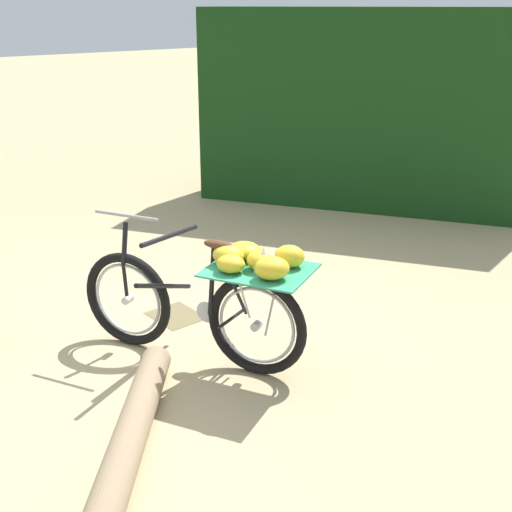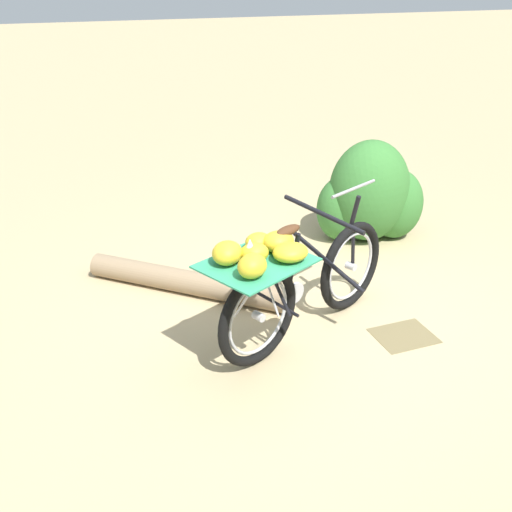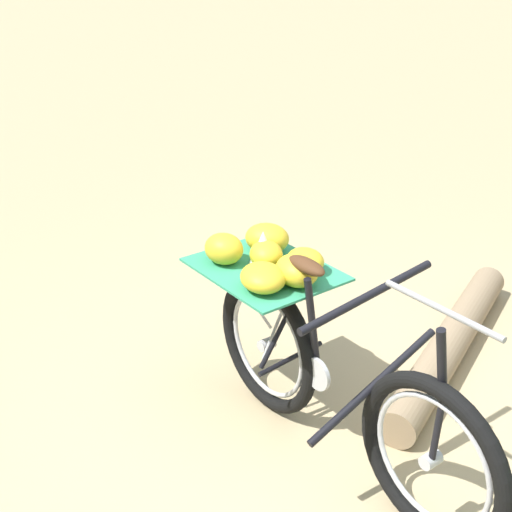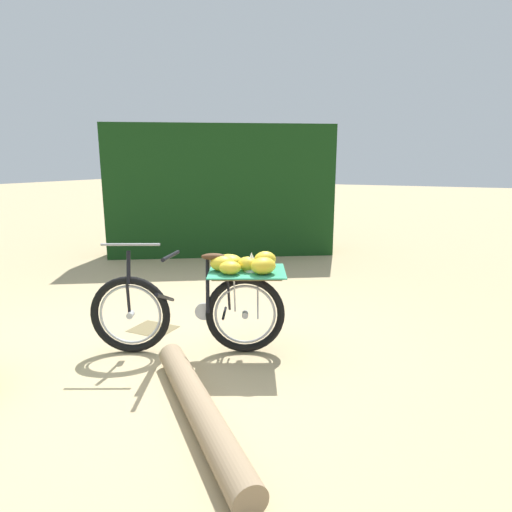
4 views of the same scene
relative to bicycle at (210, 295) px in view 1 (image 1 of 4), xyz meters
The scene contains 5 objects.
ground_plane 0.68m from the bicycle, behind, with size 60.00×60.00×0.00m, color tan.
foliage_hedge 4.53m from the bicycle, 117.26° to the left, with size 4.14×0.90×2.39m, color #143814.
bicycle is the anchor object (origin of this frame).
fallen_log 1.19m from the bicycle, 61.35° to the right, with size 0.20×0.20×1.82m, color #937A5B.
leaf_litter_patch 0.99m from the bicycle, 163.31° to the left, with size 0.44×0.36×0.01m, color olive.
Camera 1 is at (3.92, -2.57, 2.42)m, focal length 47.68 mm.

